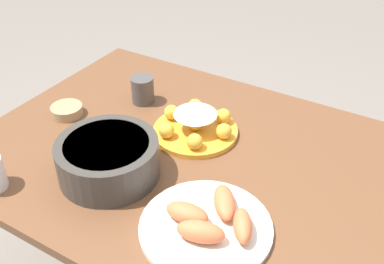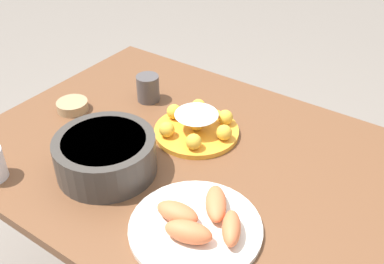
{
  "view_description": "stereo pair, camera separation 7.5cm",
  "coord_description": "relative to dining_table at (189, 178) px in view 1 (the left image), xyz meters",
  "views": [
    {
      "loc": [
        -0.53,
        0.87,
        1.5
      ],
      "look_at": [
        0.02,
        -0.05,
        0.74
      ],
      "focal_mm": 42.0,
      "sensor_mm": 36.0,
      "label": 1
    },
    {
      "loc": [
        -0.59,
        0.82,
        1.5
      ],
      "look_at": [
        0.02,
        -0.05,
        0.74
      ],
      "focal_mm": 42.0,
      "sensor_mm": 36.0,
      "label": 2
    }
  ],
  "objects": [
    {
      "name": "dining_table",
      "position": [
        0.0,
        0.0,
        0.0
      ],
      "size": [
        1.23,
        0.91,
        0.7
      ],
      "color": "brown",
      "rests_on": "ground_plane"
    },
    {
      "name": "serving_bowl",
      "position": [
        0.13,
        0.19,
        0.15
      ],
      "size": [
        0.27,
        0.27,
        0.1
      ],
      "color": "#3D3833",
      "rests_on": "dining_table"
    },
    {
      "name": "sauce_bowl",
      "position": [
        0.44,
        0.03,
        0.11
      ],
      "size": [
        0.1,
        0.1,
        0.03
      ],
      "color": "tan",
      "rests_on": "dining_table"
    },
    {
      "name": "cup_near",
      "position": [
        0.28,
        -0.16,
        0.14
      ],
      "size": [
        0.08,
        0.08,
        0.09
      ],
      "color": "#4C4747",
      "rests_on": "dining_table"
    },
    {
      "name": "cake_plate",
      "position": [
        0.03,
        -0.09,
        0.12
      ],
      "size": [
        0.26,
        0.26,
        0.08
      ],
      "color": "gold",
      "rests_on": "dining_table"
    },
    {
      "name": "seafood_platter",
      "position": [
        -0.19,
        0.22,
        0.11
      ],
      "size": [
        0.31,
        0.31,
        0.06
      ],
      "color": "silver",
      "rests_on": "dining_table"
    }
  ]
}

